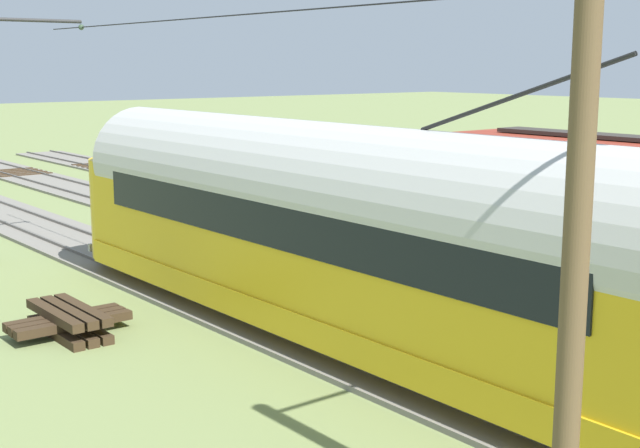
{
  "coord_description": "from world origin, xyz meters",
  "views": [
    {
      "loc": [
        15.05,
        12.36,
        5.38
      ],
      "look_at": [
        3.92,
        -1.68,
        2.11
      ],
      "focal_mm": 49.36,
      "sensor_mm": 36.0,
      "label": 1
    }
  ],
  "objects_px": {
    "spare_tie_stack": "(69,321)",
    "catenary_pole_mid_near": "(582,236)",
    "track_end_bumper": "(206,215)",
    "vintage_streetcar": "(331,229)"
  },
  "relations": [
    {
      "from": "catenary_pole_mid_near",
      "to": "track_end_bumper",
      "type": "bearing_deg",
      "value": -110.6
    },
    {
      "from": "catenary_pole_mid_near",
      "to": "track_end_bumper",
      "type": "xyz_separation_m",
      "value": [
        -7.49,
        -19.93,
        -3.25
      ]
    },
    {
      "from": "catenary_pole_mid_near",
      "to": "vintage_streetcar",
      "type": "bearing_deg",
      "value": -110.67
    },
    {
      "from": "vintage_streetcar",
      "to": "catenary_pole_mid_near",
      "type": "height_order",
      "value": "catenary_pole_mid_near"
    },
    {
      "from": "track_end_bumper",
      "to": "vintage_streetcar",
      "type": "bearing_deg",
      "value": 69.44
    },
    {
      "from": "spare_tie_stack",
      "to": "track_end_bumper",
      "type": "xyz_separation_m",
      "value": [
        -8.41,
        -8.61,
        0.13
      ]
    },
    {
      "from": "vintage_streetcar",
      "to": "spare_tie_stack",
      "type": "relative_size",
      "value": 7.66
    },
    {
      "from": "vintage_streetcar",
      "to": "track_end_bumper",
      "type": "bearing_deg",
      "value": -110.56
    },
    {
      "from": "spare_tie_stack",
      "to": "catenary_pole_mid_near",
      "type": "bearing_deg",
      "value": 94.64
    },
    {
      "from": "spare_tie_stack",
      "to": "track_end_bumper",
      "type": "height_order",
      "value": "track_end_bumper"
    }
  ]
}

